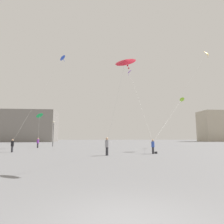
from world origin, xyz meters
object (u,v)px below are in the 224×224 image
object	(u,v)px
person_in_blue	(153,146)
building_left_hall	(26,126)
kite_amber_diamond	(206,54)
lamppost_east	(53,129)
person_in_grey	(107,146)
kite_emerald_diamond	(39,115)
kite_crimson_diamond	(125,62)
person_in_purple	(38,142)
kite_cobalt_diamond	(62,59)
handbag_beside_flyer	(156,153)
kite_violet_diamond	(129,72)
person_in_black	(12,145)
kite_lime_diamond	(181,100)
building_centre_hall	(221,126)

from	to	relation	value
person_in_blue	building_left_hall	bearing A→B (deg)	-50.92
kite_amber_diamond	lamppost_east	xyz separation A→B (m)	(-27.88, 9.69, -12.30)
person_in_grey	kite_amber_diamond	distance (m)	24.25
kite_emerald_diamond	kite_crimson_diamond	xyz separation A→B (m)	(13.58, -22.23, 0.93)
person_in_blue	person_in_purple	world-z (taller)	person_in_purple
kite_emerald_diamond	kite_amber_diamond	world-z (taller)	kite_amber_diamond
person_in_blue	kite_cobalt_diamond	world-z (taller)	kite_cobalt_diamond
building_left_hall	handbag_beside_flyer	distance (m)	74.56
building_left_hall	kite_violet_diamond	bearing A→B (deg)	-49.47
person_in_black	kite_crimson_diamond	world-z (taller)	kite_crimson_diamond
person_in_blue	person_in_grey	world-z (taller)	person_in_grey
person_in_blue	person_in_black	xyz separation A→B (m)	(-17.31, 2.55, 0.00)
handbag_beside_flyer	lamppost_east	bearing A→B (deg)	134.11
kite_crimson_diamond	kite_violet_diamond	bearing A→B (deg)	82.98
person_in_blue	person_in_purple	bearing A→B (deg)	-30.08
person_in_blue	person_in_purple	xyz separation A→B (m)	(-17.79, 12.46, 0.08)
kite_cobalt_diamond	building_left_hall	world-z (taller)	kite_cobalt_diamond
building_left_hall	lamppost_east	xyz separation A→B (m)	(24.99, -43.75, -3.21)
person_in_grey	kite_crimson_diamond	size ratio (longest dim) A/B	0.20
kite_cobalt_diamond	kite_crimson_diamond	distance (m)	18.57
kite_lime_diamond	lamppost_east	distance (m)	26.21
person_in_blue	kite_crimson_diamond	size ratio (longest dim) A/B	0.18
person_in_purple	building_centre_hall	bearing A→B (deg)	-129.99
kite_emerald_diamond	kite_amber_diamond	size ratio (longest dim) A/B	0.33
kite_lime_diamond	kite_crimson_diamond	world-z (taller)	kite_lime_diamond
person_in_grey	kite_crimson_diamond	world-z (taller)	kite_crimson_diamond
person_in_black	kite_emerald_diamond	size ratio (longest dim) A/B	0.33
kite_violet_diamond	kite_emerald_diamond	xyz separation A→B (m)	(-16.55, -1.87, -8.85)
person_in_purple	kite_lime_diamond	distance (m)	27.50
person_in_grey	kite_crimson_diamond	distance (m)	10.15
person_in_purple	kite_lime_diamond	bearing A→B (deg)	-168.96
lamppost_east	building_left_hall	bearing A→B (deg)	119.74
kite_crimson_diamond	person_in_purple	bearing A→B (deg)	121.31
person_in_grey	kite_amber_diamond	xyz separation A→B (m)	(16.51, 9.85, 14.78)
kite_lime_diamond	kite_crimson_diamond	size ratio (longest dim) A/B	1.48
person_in_grey	kite_cobalt_diamond	xyz separation A→B (m)	(-6.86, 6.98, 12.51)
handbag_beside_flyer	building_left_hall	bearing A→B (deg)	124.42
person_in_grey	kite_crimson_diamond	xyz separation A→B (m)	(1.25, -8.28, 5.74)
kite_lime_diamond	lamppost_east	xyz separation A→B (m)	(-25.19, 4.90, -5.34)
kite_violet_diamond	kite_crimson_diamond	distance (m)	25.54
kite_lime_diamond	handbag_beside_flyer	size ratio (longest dim) A/B	41.98
kite_violet_diamond	building_left_hall	distance (m)	62.96
person_in_purple	kite_amber_diamond	bearing A→B (deg)	-178.39
kite_amber_diamond	lamppost_east	bearing A→B (deg)	160.83
building_left_hall	person_in_blue	bearing A→B (deg)	-55.85
person_in_grey	kite_lime_diamond	bearing A→B (deg)	-7.41
person_in_black	person_in_purple	bearing A→B (deg)	76.32
kite_violet_diamond	handbag_beside_flyer	bearing A→B (deg)	-84.26
person_in_black	kite_crimson_diamond	xyz separation A→B (m)	(13.31, -12.76, 5.86)
person_in_black	kite_lime_diamond	distance (m)	28.91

